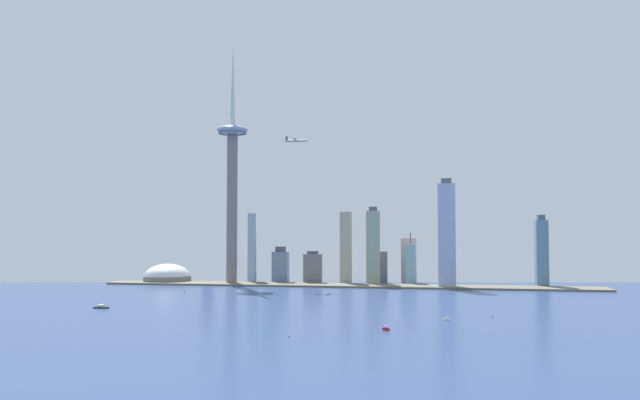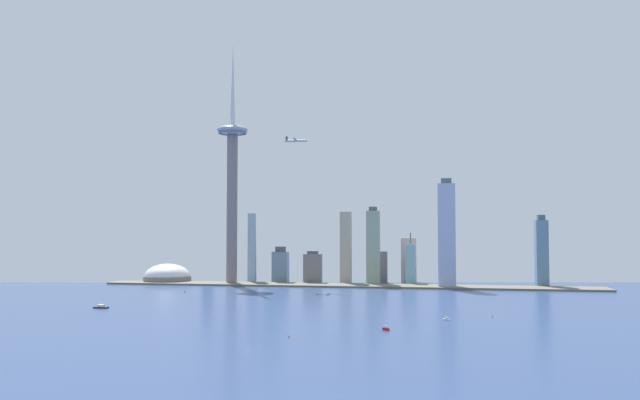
{
  "view_description": "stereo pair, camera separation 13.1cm",
  "coord_description": "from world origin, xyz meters",
  "px_view_note": "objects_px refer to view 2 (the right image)",
  "views": [
    {
      "loc": [
        127.42,
        -429.37,
        79.36
      ],
      "look_at": [
        -37.62,
        489.79,
        124.37
      ],
      "focal_mm": 36.27,
      "sensor_mm": 36.0,
      "label": 1
    },
    {
      "loc": [
        127.55,
        -429.34,
        79.36
      ],
      "look_at": [
        -37.62,
        489.79,
        124.37
      ],
      "focal_mm": 36.27,
      "sensor_mm": 36.0,
      "label": 2
    }
  ],
  "objects_px": {
    "skyscraper_7": "(373,247)",
    "airplane": "(296,141)",
    "observation_tower": "(232,170)",
    "skyscraper_10": "(409,260)",
    "skyscraper_1": "(411,264)",
    "skyscraper_5": "(381,267)",
    "skyscraper_0": "(542,252)",
    "boat_2": "(101,307)",
    "boat_1": "(386,329)",
    "skyscraper_8": "(253,247)",
    "skyscraper_6": "(208,248)",
    "boat_0": "(447,319)",
    "skyscraper_4": "(281,266)",
    "skyscraper_2": "(313,268)",
    "stadium_dome": "(168,277)",
    "channel_buoy_1": "(492,316)",
    "channel_buoy_2": "(184,292)",
    "skyscraper_3": "(346,248)",
    "skyscraper_11": "(271,231)",
    "channel_buoy_0": "(289,336)"
  },
  "relations": [
    {
      "from": "skyscraper_7",
      "to": "airplane",
      "type": "xyz_separation_m",
      "value": [
        -110.61,
        -34.28,
        157.37
      ]
    },
    {
      "from": "observation_tower",
      "to": "skyscraper_10",
      "type": "relative_size",
      "value": 4.22
    },
    {
      "from": "skyscraper_1",
      "to": "skyscraper_5",
      "type": "height_order",
      "value": "skyscraper_1"
    },
    {
      "from": "skyscraper_0",
      "to": "boat_2",
      "type": "relative_size",
      "value": 6.51
    },
    {
      "from": "boat_1",
      "to": "skyscraper_8",
      "type": "bearing_deg",
      "value": 160.21
    },
    {
      "from": "skyscraper_6",
      "to": "boat_0",
      "type": "relative_size",
      "value": 11.84
    },
    {
      "from": "skyscraper_6",
      "to": "boat_1",
      "type": "bearing_deg",
      "value": -56.65
    },
    {
      "from": "skyscraper_4",
      "to": "skyscraper_2",
      "type": "bearing_deg",
      "value": -10.73
    },
    {
      "from": "stadium_dome",
      "to": "skyscraper_2",
      "type": "distance_m",
      "value": 226.55
    },
    {
      "from": "channel_buoy_1",
      "to": "boat_0",
      "type": "bearing_deg",
      "value": -145.56
    },
    {
      "from": "channel_buoy_1",
      "to": "stadium_dome",
      "type": "bearing_deg",
      "value": 144.55
    },
    {
      "from": "stadium_dome",
      "to": "skyscraper_5",
      "type": "bearing_deg",
      "value": 9.47
    },
    {
      "from": "observation_tower",
      "to": "channel_buoy_1",
      "type": "distance_m",
      "value": 503.12
    },
    {
      "from": "channel_buoy_2",
      "to": "channel_buoy_1",
      "type": "bearing_deg",
      "value": -25.27
    },
    {
      "from": "skyscraper_1",
      "to": "skyscraper_3",
      "type": "relative_size",
      "value": 0.71
    },
    {
      "from": "skyscraper_5",
      "to": "skyscraper_8",
      "type": "distance_m",
      "value": 200.81
    },
    {
      "from": "skyscraper_0",
      "to": "boat_0",
      "type": "bearing_deg",
      "value": -110.36
    },
    {
      "from": "skyscraper_11",
      "to": "boat_2",
      "type": "height_order",
      "value": "skyscraper_11"
    },
    {
      "from": "skyscraper_5",
      "to": "skyscraper_10",
      "type": "xyz_separation_m",
      "value": [
        42.01,
        17.32,
        10.11
      ]
    },
    {
      "from": "stadium_dome",
      "to": "skyscraper_2",
      "type": "height_order",
      "value": "skyscraper_2"
    },
    {
      "from": "skyscraper_2",
      "to": "skyscraper_8",
      "type": "distance_m",
      "value": 102.18
    },
    {
      "from": "skyscraper_4",
      "to": "skyscraper_11",
      "type": "distance_m",
      "value": 81.58
    },
    {
      "from": "channel_buoy_0",
      "to": "skyscraper_6",
      "type": "bearing_deg",
      "value": 115.57
    },
    {
      "from": "skyscraper_11",
      "to": "boat_0",
      "type": "relative_size",
      "value": 18.3
    },
    {
      "from": "boat_0",
      "to": "boat_1",
      "type": "relative_size",
      "value": 1.49
    },
    {
      "from": "channel_buoy_0",
      "to": "skyscraper_8",
      "type": "bearing_deg",
      "value": 109.01
    },
    {
      "from": "skyscraper_1",
      "to": "boat_0",
      "type": "distance_m",
      "value": 391.88
    },
    {
      "from": "skyscraper_11",
      "to": "skyscraper_0",
      "type": "bearing_deg",
      "value": -8.51
    },
    {
      "from": "boat_0",
      "to": "skyscraper_0",
      "type": "bearing_deg",
      "value": -87.6
    },
    {
      "from": "skyscraper_2",
      "to": "skyscraper_7",
      "type": "distance_m",
      "value": 97.17
    },
    {
      "from": "skyscraper_2",
      "to": "boat_2",
      "type": "relative_size",
      "value": 3.13
    },
    {
      "from": "skyscraper_6",
      "to": "boat_2",
      "type": "bearing_deg",
      "value": -85.25
    },
    {
      "from": "skyscraper_7",
      "to": "channel_buoy_0",
      "type": "distance_m",
      "value": 493.46
    },
    {
      "from": "boat_2",
      "to": "skyscraper_8",
      "type": "bearing_deg",
      "value": 86.15
    },
    {
      "from": "skyscraper_0",
      "to": "skyscraper_7",
      "type": "bearing_deg",
      "value": 179.98
    },
    {
      "from": "skyscraper_6",
      "to": "boat_0",
      "type": "distance_m",
      "value": 586.05
    },
    {
      "from": "airplane",
      "to": "boat_2",
      "type": "bearing_deg",
      "value": -118.02
    },
    {
      "from": "skyscraper_2",
      "to": "skyscraper_7",
      "type": "height_order",
      "value": "skyscraper_7"
    },
    {
      "from": "stadium_dome",
      "to": "channel_buoy_0",
      "type": "distance_m",
      "value": 558.77
    },
    {
      "from": "skyscraper_0",
      "to": "skyscraper_11",
      "type": "bearing_deg",
      "value": 171.49
    },
    {
      "from": "stadium_dome",
      "to": "airplane",
      "type": "relative_size",
      "value": 2.13
    },
    {
      "from": "skyscraper_1",
      "to": "boat_2",
      "type": "bearing_deg",
      "value": -130.2
    },
    {
      "from": "skyscraper_11",
      "to": "skyscraper_8",
      "type": "bearing_deg",
      "value": -105.28
    },
    {
      "from": "skyscraper_6",
      "to": "skyscraper_10",
      "type": "relative_size",
      "value": 1.23
    },
    {
      "from": "stadium_dome",
      "to": "skyscraper_2",
      "type": "relative_size",
      "value": 1.48
    },
    {
      "from": "skyscraper_2",
      "to": "channel_buoy_0",
      "type": "relative_size",
      "value": 26.09
    },
    {
      "from": "skyscraper_11",
      "to": "airplane",
      "type": "xyz_separation_m",
      "value": [
        63.25,
        -96.19,
        134.3
      ]
    },
    {
      "from": "skyscraper_7",
      "to": "skyscraper_10",
      "type": "height_order",
      "value": "skyscraper_7"
    },
    {
      "from": "skyscraper_4",
      "to": "channel_buoy_2",
      "type": "bearing_deg",
      "value": -114.85
    },
    {
      "from": "skyscraper_3",
      "to": "skyscraper_10",
      "type": "distance_m",
      "value": 103.73
    }
  ]
}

